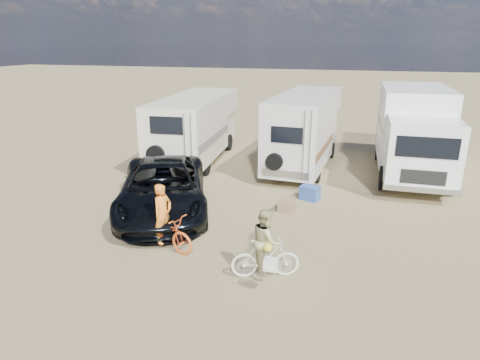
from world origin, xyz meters
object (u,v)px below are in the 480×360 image
(rider_man, at_px, (163,220))
(rv_left, at_px, (196,129))
(cooler, at_px, (310,193))
(rv_main, at_px, (304,131))
(dark_suv, at_px, (163,188))
(crate, at_px, (287,206))
(rider_woman, at_px, (265,247))
(bike_woman, at_px, (265,258))
(box_truck, at_px, (414,134))
(bike_man, at_px, (164,231))

(rider_man, bearing_deg, rv_left, 33.48)
(cooler, bearing_deg, rv_main, 119.56)
(rv_left, relative_size, cooler, 11.41)
(rv_left, bearing_deg, dark_suv, -82.85)
(rider_man, distance_m, crate, 4.27)
(rv_main, distance_m, cooler, 4.12)
(rider_woman, bearing_deg, bike_woman, -0.00)
(dark_suv, height_order, rider_woman, dark_suv)
(dark_suv, bearing_deg, cooler, 4.80)
(box_truck, bearing_deg, dark_suv, -142.47)
(dark_suv, relative_size, crate, 11.93)
(rv_left, height_order, dark_suv, rv_left)
(dark_suv, xyz_separation_m, bike_woman, (3.93, -2.93, -0.31))
(crate, bearing_deg, rv_main, 92.32)
(bike_woman, height_order, rider_woman, rider_woman)
(rv_main, height_order, rv_left, rv_main)
(bike_man, bearing_deg, crate, -20.77)
(dark_suv, xyz_separation_m, crate, (3.74, 1.04, -0.59))
(rv_main, xyz_separation_m, box_truck, (4.24, 0.00, 0.15))
(box_truck, relative_size, rider_man, 4.32)
(rv_main, distance_m, dark_suv, 7.09)
(box_truck, relative_size, dark_suv, 1.21)
(rv_left, distance_m, dark_suv, 5.99)
(rv_main, distance_m, box_truck, 4.25)
(bike_man, relative_size, rider_woman, 1.24)
(rv_main, xyz_separation_m, crate, (0.20, -5.06, -1.35))
(bike_woman, relative_size, crate, 3.32)
(rv_left, distance_m, bike_woman, 10.20)
(bike_man, bearing_deg, bike_woman, -85.45)
(dark_suv, xyz_separation_m, cooler, (4.30, 2.27, -0.54))
(rv_left, height_order, cooler, rv_left)
(bike_man, bearing_deg, rv_main, 1.36)
(cooler, bearing_deg, bike_woman, -75.80)
(rv_left, distance_m, box_truck, 9.00)
(rv_left, xyz_separation_m, rider_woman, (5.15, -8.76, -0.68))
(cooler, distance_m, crate, 1.35)
(crate, bearing_deg, box_truck, 51.42)
(rv_main, bearing_deg, bike_man, -102.31)
(bike_man, xyz_separation_m, crate, (2.61, 3.33, -0.30))
(rv_left, relative_size, rider_man, 4.39)
(rider_woman, height_order, cooler, rider_woman)
(crate, bearing_deg, rider_woman, -87.18)
(bike_man, distance_m, crate, 4.24)
(cooler, bearing_deg, bike_man, -106.64)
(box_truck, relative_size, rider_woman, 4.59)
(bike_woman, height_order, rider_man, rider_man)
(rv_left, height_order, rider_man, rv_left)
(rv_left, xyz_separation_m, crate, (4.96, -4.79, -1.23))
(rv_left, relative_size, dark_suv, 1.22)
(rv_left, relative_size, crate, 14.61)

